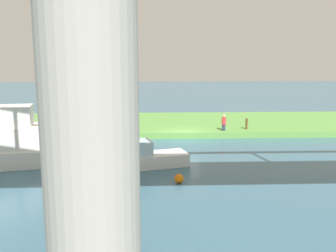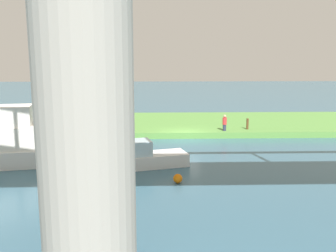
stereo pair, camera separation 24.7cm
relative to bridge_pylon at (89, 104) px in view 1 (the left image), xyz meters
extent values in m
plane|color=#386075|center=(-4.51, -19.25, -5.26)|extent=(160.00, 160.00, 0.00)
cube|color=#5B9342|center=(-4.51, -25.25, -5.01)|extent=(80.00, 12.00, 0.50)
cylinder|color=#9E998E|center=(0.00, 0.00, 0.00)|extent=(2.94, 2.94, 10.53)
cylinder|color=#2D334C|center=(-7.94, -20.10, -4.49)|extent=(0.29, 0.29, 0.55)
cylinder|color=red|center=(-7.94, -20.10, -3.91)|extent=(0.50, 0.50, 0.60)
sphere|color=tan|center=(-7.94, -20.10, -3.49)|extent=(0.24, 0.24, 0.24)
cylinder|color=brown|center=(-10.07, -20.74, -4.29)|extent=(0.20, 0.20, 0.95)
cube|color=#1E232D|center=(4.45, -17.51, -4.95)|extent=(4.21, 2.14, 0.63)
cube|color=silver|center=(4.98, -17.61, -4.28)|extent=(1.63, 1.39, 0.71)
cube|color=white|center=(-1.49, -11.27, -4.87)|extent=(5.34, 3.07, 0.78)
cube|color=silver|center=(-0.84, -11.09, -4.03)|extent=(2.13, 1.86, 0.90)
sphere|color=orange|center=(-3.25, -8.07, -5.01)|extent=(0.50, 0.50, 0.50)
camera|label=1|loc=(-1.88, 11.00, 1.31)|focal=39.78mm
camera|label=2|loc=(-2.13, 11.01, 1.31)|focal=39.78mm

